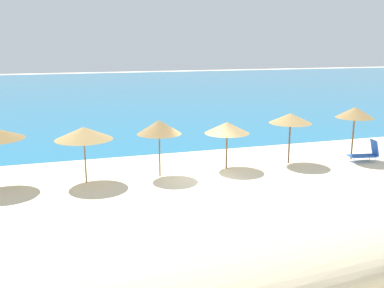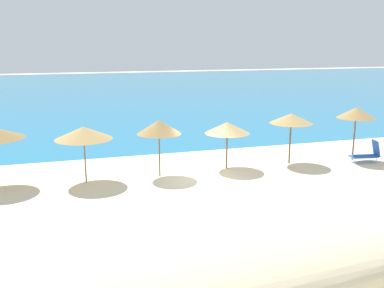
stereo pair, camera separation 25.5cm
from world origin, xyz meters
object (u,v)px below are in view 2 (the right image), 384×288
at_px(beach_umbrella_6, 291,119).
at_px(lounge_chair_0, 368,154).
at_px(beach_umbrella_7, 356,113).
at_px(beach_umbrella_3, 84,133).
at_px(beach_umbrella_4, 159,127).
at_px(beach_umbrella_5, 227,128).

distance_m(beach_umbrella_6, lounge_chair_0, 4.76).
bearing_deg(beach_umbrella_7, lounge_chair_0, -54.29).
xyz_separation_m(beach_umbrella_3, beach_umbrella_6, (10.69, 0.18, 0.10)).
height_order(beach_umbrella_4, beach_umbrella_5, beach_umbrella_4).
xyz_separation_m(beach_umbrella_6, beach_umbrella_7, (3.74, -0.37, 0.18)).
distance_m(beach_umbrella_4, beach_umbrella_5, 3.62).
bearing_deg(lounge_chair_0, beach_umbrella_4, 96.04).
bearing_deg(beach_umbrella_6, beach_umbrella_5, 179.07).
distance_m(beach_umbrella_4, beach_umbrella_6, 7.19).
height_order(beach_umbrella_5, beach_umbrella_6, beach_umbrella_6).
bearing_deg(beach_umbrella_5, lounge_chair_0, -7.82).
bearing_deg(beach_umbrella_6, beach_umbrella_3, -179.03).
height_order(beach_umbrella_5, beach_umbrella_7, beach_umbrella_7).
xyz_separation_m(beach_umbrella_4, beach_umbrella_7, (10.93, -0.13, 0.20)).
xyz_separation_m(beach_umbrella_3, beach_umbrella_7, (14.43, -0.18, 0.29)).
relative_size(beach_umbrella_5, beach_umbrella_6, 0.89).
xyz_separation_m(beach_umbrella_3, beach_umbrella_5, (7.10, 0.24, -0.21)).
height_order(beach_umbrella_5, lounge_chair_0, beach_umbrella_5).
bearing_deg(lounge_chair_0, beach_umbrella_7, 45.67).
relative_size(beach_umbrella_3, beach_umbrella_6, 0.97).
bearing_deg(lounge_chair_0, beach_umbrella_3, 96.76).
distance_m(beach_umbrella_7, lounge_chair_0, 2.31).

